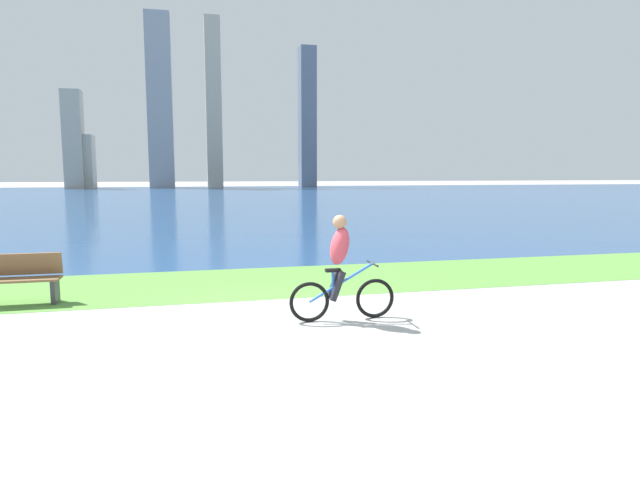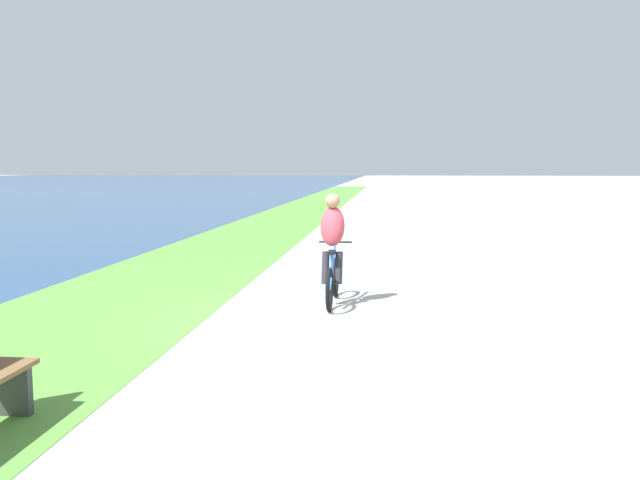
# 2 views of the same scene
# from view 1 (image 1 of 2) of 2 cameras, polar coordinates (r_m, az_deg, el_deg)

# --- Properties ---
(ground_plane) EXTENTS (300.00, 300.00, 0.00)m
(ground_plane) POSITION_cam_1_polar(r_m,az_deg,el_deg) (8.46, -3.35, -8.88)
(ground_plane) COLOR #9E9E99
(grass_strip_bayside) EXTENTS (120.00, 3.37, 0.01)m
(grass_strip_bayside) POSITION_cam_1_polar(r_m,az_deg,el_deg) (11.70, -6.27, -4.40)
(grass_strip_bayside) COLOR #59933D
(grass_strip_bayside) RESTS_ON ground
(bay_water_surface) EXTENTS (300.00, 85.90, 0.00)m
(bay_water_surface) POSITION_cam_1_polar(r_m,az_deg,el_deg) (56.09, -12.05, 4.54)
(bay_water_surface) COLOR navy
(bay_water_surface) RESTS_ON ground
(cyclist_lead) EXTENTS (1.72, 0.52, 1.68)m
(cyclist_lead) POSITION_cam_1_polar(r_m,az_deg,el_deg) (8.50, 2.18, -3.01)
(cyclist_lead) COLOR black
(cyclist_lead) RESTS_ON ground
(bench_near_path) EXTENTS (1.50, 0.47, 0.90)m
(bench_near_path) POSITION_cam_1_polar(r_m,az_deg,el_deg) (11.02, -29.53, -3.64)
(bench_near_path) COLOR brown
(bench_near_path) RESTS_ON ground
(city_skyline_far_shore) EXTENTS (38.74, 6.97, 27.78)m
(city_skyline_far_shore) POSITION_cam_1_polar(r_m,az_deg,el_deg) (91.16, -14.74, 12.90)
(city_skyline_far_shore) COLOR #ADA899
(city_skyline_far_shore) RESTS_ON ground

